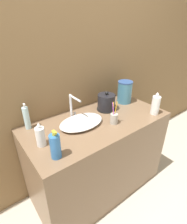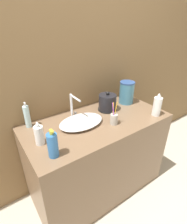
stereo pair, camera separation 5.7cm
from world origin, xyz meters
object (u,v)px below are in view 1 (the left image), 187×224
(lotion_bottle, at_px, (27,118))
(water_pitcher, at_px, (125,92))
(toothbrush_cup, at_px, (114,118))
(mouthwash_bottle, at_px, (156,105))
(electric_kettle, at_px, (106,103))
(shampoo_bottle, at_px, (40,136))
(faucet, at_px, (73,105))
(hand_cream_bottle, at_px, (55,146))

(lotion_bottle, distance_m, water_pitcher, 1.00)
(toothbrush_cup, relative_size, mouthwash_bottle, 0.94)
(electric_kettle, bearing_deg, water_pitcher, 3.63)
(water_pitcher, bearing_deg, lotion_bottle, 173.33)
(shampoo_bottle, bearing_deg, mouthwash_bottle, -11.15)
(faucet, distance_m, water_pitcher, 0.62)
(faucet, height_order, mouthwash_bottle, faucet)
(electric_kettle, bearing_deg, shampoo_bottle, -169.14)
(toothbrush_cup, height_order, water_pitcher, water_pitcher)
(electric_kettle, relative_size, hand_cream_bottle, 0.93)
(toothbrush_cup, height_order, lotion_bottle, lotion_bottle)
(electric_kettle, distance_m, toothbrush_cup, 0.27)
(lotion_bottle, bearing_deg, water_pitcher, -6.67)
(electric_kettle, xyz_separation_m, mouthwash_bottle, (0.30, -0.34, 0.02))
(toothbrush_cup, bearing_deg, lotion_bottle, 148.60)
(electric_kettle, bearing_deg, toothbrush_cup, -116.67)
(toothbrush_cup, relative_size, hand_cream_bottle, 1.00)
(lotion_bottle, height_order, mouthwash_bottle, lotion_bottle)
(electric_kettle, bearing_deg, mouthwash_bottle, -48.43)
(faucet, relative_size, lotion_bottle, 1.00)
(mouthwash_bottle, bearing_deg, hand_cream_bottle, 178.38)
(lotion_bottle, height_order, hand_cream_bottle, lotion_bottle)
(mouthwash_bottle, xyz_separation_m, water_pitcher, (-0.03, 0.36, 0.02))
(faucet, bearing_deg, hand_cream_bottle, -133.94)
(toothbrush_cup, height_order, hand_cream_bottle, same)
(mouthwash_bottle, bearing_deg, faucet, 148.82)
(toothbrush_cup, distance_m, water_pitcher, 0.47)
(shampoo_bottle, height_order, hand_cream_bottle, hand_cream_bottle)
(toothbrush_cup, distance_m, lotion_bottle, 0.71)
(hand_cream_bottle, bearing_deg, mouthwash_bottle, -1.62)
(shampoo_bottle, bearing_deg, water_pitcher, 8.93)
(hand_cream_bottle, height_order, water_pitcher, water_pitcher)
(lotion_bottle, relative_size, water_pitcher, 0.97)
(lotion_bottle, bearing_deg, mouthwash_bottle, -24.82)
(mouthwash_bottle, bearing_deg, shampoo_bottle, 168.85)
(electric_kettle, distance_m, water_pitcher, 0.27)
(hand_cream_bottle, bearing_deg, toothbrush_cup, 7.58)
(toothbrush_cup, height_order, mouthwash_bottle, mouthwash_bottle)
(lotion_bottle, xyz_separation_m, shampoo_bottle, (-0.00, -0.27, -0.02))
(electric_kettle, height_order, water_pitcher, water_pitcher)
(water_pitcher, bearing_deg, shampoo_bottle, -171.07)
(electric_kettle, relative_size, toothbrush_cup, 0.93)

